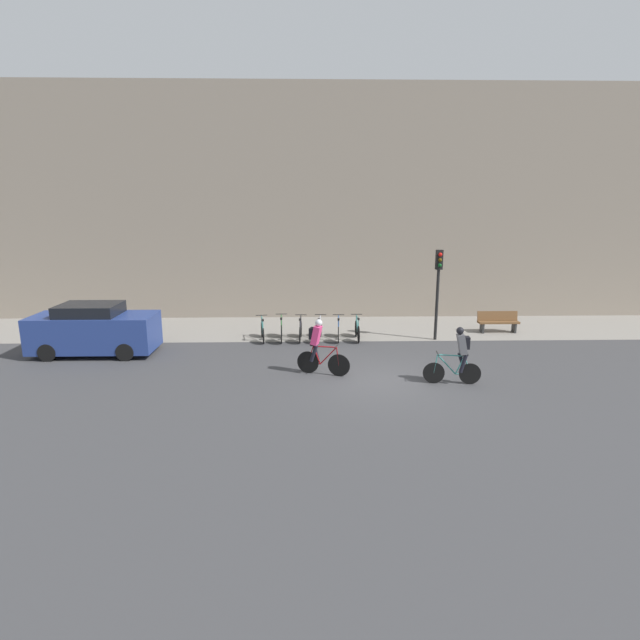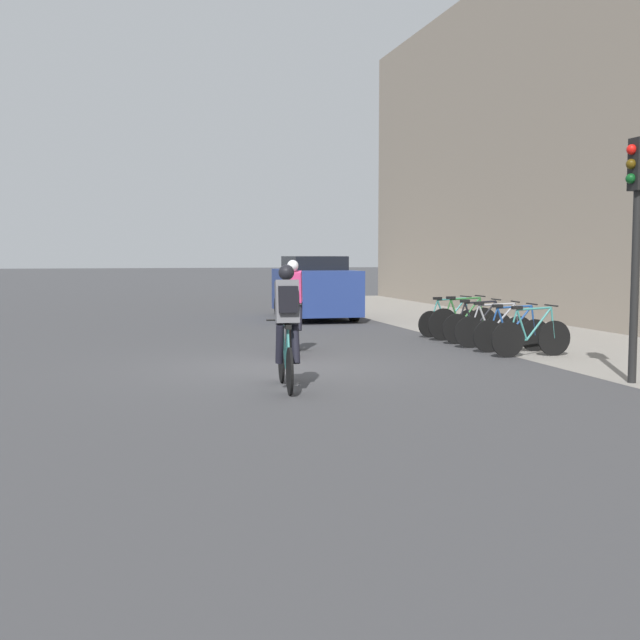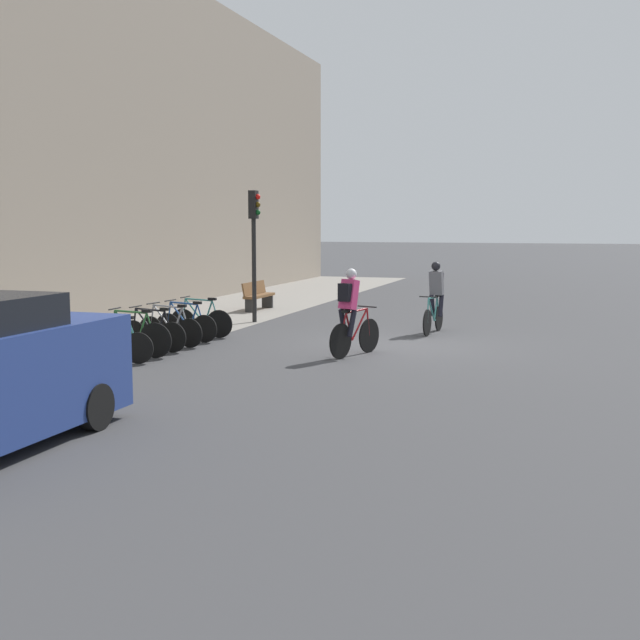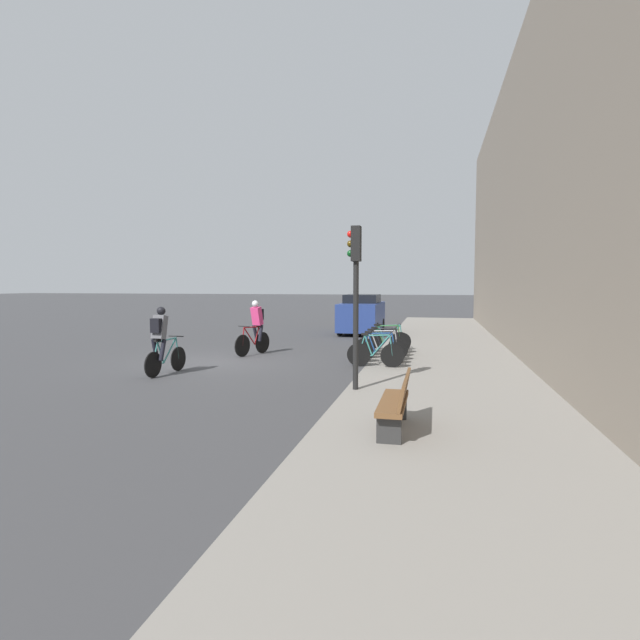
# 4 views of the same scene
# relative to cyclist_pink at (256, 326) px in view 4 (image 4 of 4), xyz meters

# --- Properties ---
(ground) EXTENTS (200.00, 200.00, 0.00)m
(ground) POSITION_rel_cyclist_pink_xyz_m (1.89, -0.61, -0.95)
(ground) COLOR #3D3D3F
(kerb_strip) EXTENTS (44.00, 4.50, 0.01)m
(kerb_strip) POSITION_rel_cyclist_pink_xyz_m (1.89, 6.14, -0.94)
(kerb_strip) COLOR gray
(kerb_strip) RESTS_ON ground
(building_facade) EXTENTS (44.00, 0.60, 10.65)m
(building_facade) POSITION_rel_cyclist_pink_xyz_m (1.89, 8.69, 4.38)
(building_facade) COLOR gray
(building_facade) RESTS_ON ground
(cyclist_pink) EXTENTS (1.66, 0.66, 1.80)m
(cyclist_pink) POSITION_rel_cyclist_pink_xyz_m (0.00, 0.00, 0.00)
(cyclist_pink) COLOR black
(cyclist_pink) RESTS_ON ground
(cyclist_grey) EXTENTS (1.72, 0.48, 1.77)m
(cyclist_grey) POSITION_rel_cyclist_pink_xyz_m (4.18, -1.00, -0.00)
(cyclist_grey) COLOR black
(cyclist_grey) RESTS_ON ground
(parked_bike_0) EXTENTS (0.46, 1.63, 0.94)m
(parked_bike_0) POSITION_rel_cyclist_pink_xyz_m (-2.15, 4.18, -0.56)
(parked_bike_0) COLOR black
(parked_bike_0) RESTS_ON ground
(parked_bike_1) EXTENTS (0.46, 1.69, 0.99)m
(parked_bike_1) POSITION_rel_cyclist_pink_xyz_m (-1.39, 4.18, -0.53)
(parked_bike_1) COLOR black
(parked_bike_1) RESTS_ON ground
(parked_bike_2) EXTENTS (0.46, 1.61, 0.96)m
(parked_bike_2) POSITION_rel_cyclist_pink_xyz_m (-0.63, 4.18, -0.55)
(parked_bike_2) COLOR black
(parked_bike_2) RESTS_ON ground
(parked_bike_3) EXTENTS (0.46, 1.67, 0.96)m
(parked_bike_3) POSITION_rel_cyclist_pink_xyz_m (0.13, 4.18, -0.55)
(parked_bike_3) COLOR black
(parked_bike_3) RESTS_ON ground
(parked_bike_4) EXTENTS (0.46, 1.60, 0.95)m
(parked_bike_4) POSITION_rel_cyclist_pink_xyz_m (0.89, 4.18, -0.56)
(parked_bike_4) COLOR black
(parked_bike_4) RESTS_ON ground
(parked_bike_5) EXTENTS (0.46, 1.62, 0.97)m
(parked_bike_5) POSITION_rel_cyclist_pink_xyz_m (1.65, 4.18, -0.55)
(parked_bike_5) COLOR black
(parked_bike_5) RESTS_ON ground
(traffic_light_pole) EXTENTS (0.26, 0.30, 3.59)m
(traffic_light_pole) POSITION_rel_cyclist_pink_xyz_m (4.78, 4.10, 1.54)
(traffic_light_pole) COLOR black
(traffic_light_pole) RESTS_ON ground
(bench) EXTENTS (1.71, 0.44, 0.89)m
(bench) POSITION_rel_cyclist_pink_xyz_m (7.73, 5.23, -0.47)
(bench) COLOR brown
(bench) RESTS_ON ground
(parked_car) EXTENTS (4.30, 1.84, 1.85)m
(parked_car) POSITION_rel_cyclist_pink_xyz_m (-8.01, 2.40, -0.05)
(parked_car) COLOR navy
(parked_car) RESTS_ON ground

